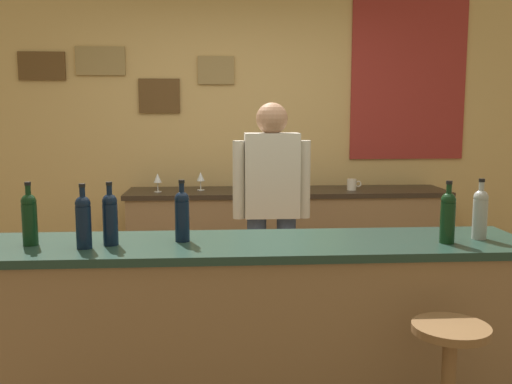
% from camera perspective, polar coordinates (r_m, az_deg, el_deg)
% --- Properties ---
extents(ground_plane, '(10.00, 10.00, 0.00)m').
position_cam_1_polar(ground_plane, '(3.52, -0.33, -18.25)').
color(ground_plane, brown).
extents(back_wall, '(6.00, 0.09, 2.80)m').
position_cam_1_polar(back_wall, '(5.19, -1.34, 6.40)').
color(back_wall, tan).
rests_on(back_wall, ground_plane).
extents(bar_counter, '(2.70, 0.60, 0.92)m').
position_cam_1_polar(bar_counter, '(2.97, 0.16, -13.63)').
color(bar_counter, olive).
rests_on(bar_counter, ground_plane).
extents(side_counter, '(2.72, 0.56, 0.90)m').
position_cam_1_polar(side_counter, '(4.96, 3.11, -4.92)').
color(side_counter, olive).
rests_on(side_counter, ground_plane).
extents(bartender, '(0.52, 0.21, 1.62)m').
position_cam_1_polar(bartender, '(3.83, 1.57, -1.33)').
color(bartender, '#384766').
rests_on(bartender, ground_plane).
extents(bar_stool, '(0.32, 0.32, 0.68)m').
position_cam_1_polar(bar_stool, '(2.64, 18.67, -16.93)').
color(bar_stool, brown).
rests_on(bar_stool, ground_plane).
extents(wine_bottle_a, '(0.07, 0.07, 0.31)m').
position_cam_1_polar(wine_bottle_a, '(2.94, -21.67, -2.35)').
color(wine_bottle_a, black).
rests_on(wine_bottle_a, bar_counter).
extents(wine_bottle_b, '(0.07, 0.07, 0.31)m').
position_cam_1_polar(wine_bottle_b, '(2.79, -16.84, -2.67)').
color(wine_bottle_b, black).
rests_on(wine_bottle_b, bar_counter).
extents(wine_bottle_c, '(0.07, 0.07, 0.31)m').
position_cam_1_polar(wine_bottle_c, '(2.82, -14.35, -2.44)').
color(wine_bottle_c, black).
rests_on(wine_bottle_c, bar_counter).
extents(wine_bottle_d, '(0.07, 0.07, 0.31)m').
position_cam_1_polar(wine_bottle_d, '(2.84, -7.39, -2.20)').
color(wine_bottle_d, black).
rests_on(wine_bottle_d, bar_counter).
extents(wine_bottle_e, '(0.07, 0.07, 0.31)m').
position_cam_1_polar(wine_bottle_e, '(2.93, 18.59, -2.23)').
color(wine_bottle_e, black).
rests_on(wine_bottle_e, bar_counter).
extents(wine_bottle_f, '(0.07, 0.07, 0.31)m').
position_cam_1_polar(wine_bottle_f, '(3.08, 21.46, -1.90)').
color(wine_bottle_f, '#999E99').
rests_on(wine_bottle_f, bar_counter).
extents(wine_glass_a, '(0.07, 0.07, 0.16)m').
position_cam_1_polar(wine_glass_a, '(4.81, -9.79, 1.31)').
color(wine_glass_a, silver).
rests_on(wine_glass_a, side_counter).
extents(wine_glass_b, '(0.07, 0.07, 0.16)m').
position_cam_1_polar(wine_glass_b, '(4.87, -5.55, 1.47)').
color(wine_glass_b, silver).
rests_on(wine_glass_b, side_counter).
extents(coffee_mug, '(0.12, 0.08, 0.09)m').
position_cam_1_polar(coffee_mug, '(4.93, 9.56, 0.75)').
color(coffee_mug, silver).
rests_on(coffee_mug, side_counter).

